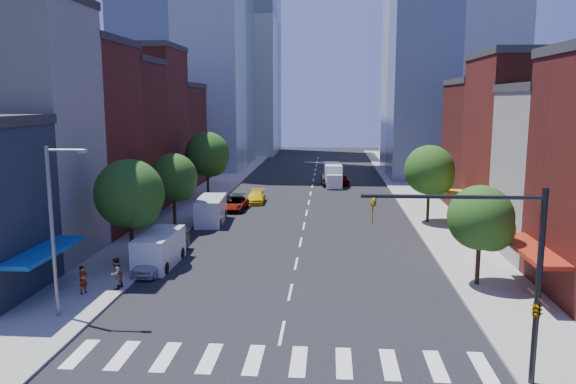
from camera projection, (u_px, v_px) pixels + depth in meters
name	position (u px, v px, depth m)	size (l,w,h in m)	color
ground	(282.00, 333.00, 27.88)	(220.00, 220.00, 0.00)	black
sidewalk_left	(207.00, 194.00, 68.13)	(5.00, 120.00, 0.15)	gray
sidewalk_right	(416.00, 197.00, 66.31)	(5.00, 120.00, 0.15)	gray
crosswalk	(276.00, 361.00, 24.93)	(19.00, 3.00, 0.01)	silver
bldg_left_1	(1.00, 135.00, 39.75)	(12.00, 8.00, 18.00)	#BBB6AD
bldg_left_2	(59.00, 140.00, 48.27)	(12.00, 9.00, 16.00)	#5A1C15
bldg_left_3	(99.00, 139.00, 56.72)	(12.00, 8.00, 15.00)	#4B1512
bldg_left_4	(129.00, 125.00, 64.92)	(12.00, 9.00, 17.00)	#5A1C15
bldg_left_5	(155.00, 137.00, 74.59)	(12.00, 10.00, 13.00)	#4B1512
bldg_right_2	(545.00, 146.00, 48.74)	(12.00, 10.00, 15.00)	#5A1C15
bldg_right_3	(509.00, 148.00, 58.74)	(12.00, 10.00, 13.00)	#4B1512
tower_far_w	(235.00, 20.00, 118.10)	(18.00, 18.00, 56.00)	#9EA5AD
traffic_signal	(524.00, 288.00, 22.05)	(7.24, 2.24, 8.00)	black
streetlight	(55.00, 221.00, 28.86)	(2.25, 0.25, 9.00)	slate
tree_left_near	(131.00, 196.00, 38.66)	(4.80, 4.80, 7.30)	black
tree_left_mid	(175.00, 179.00, 49.54)	(4.20, 4.20, 6.65)	black
tree_left_far	(209.00, 156.00, 63.20)	(5.00, 5.00, 7.75)	black
tree_right_near	(483.00, 221.00, 34.14)	(4.00, 4.00, 6.20)	black
tree_right_far	(431.00, 172.00, 51.74)	(4.60, 4.60, 7.20)	black
parked_car_front	(152.00, 263.00, 37.41)	(1.64, 4.09, 1.39)	#BBBBC0
parked_car_second	(169.00, 245.00, 41.42)	(1.73, 4.95, 1.63)	black
parked_car_third	(235.00, 204.00, 58.60)	(2.18, 4.72, 1.31)	#999999
parked_car_rear	(237.00, 202.00, 59.74)	(1.81, 4.45, 1.29)	black
cargo_van_near	(159.00, 250.00, 38.91)	(2.36, 5.56, 2.35)	silver
cargo_van_far	(211.00, 211.00, 52.39)	(2.67, 5.89, 2.45)	silver
taxi	(256.00, 197.00, 62.93)	(1.87, 4.60, 1.33)	yellow
traffic_car_oncoming	(328.00, 179.00, 75.94)	(1.69, 4.84, 1.60)	black
traffic_car_far	(342.00, 180.00, 75.96)	(1.67, 4.16, 1.42)	#999999
box_truck	(333.00, 176.00, 75.30)	(2.57, 7.31, 2.90)	silver
pedestrian_near	(83.00, 280.00, 33.00)	(0.61, 0.40, 1.68)	#999999
pedestrian_far	(116.00, 274.00, 33.79)	(0.94, 0.73, 1.93)	#999999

